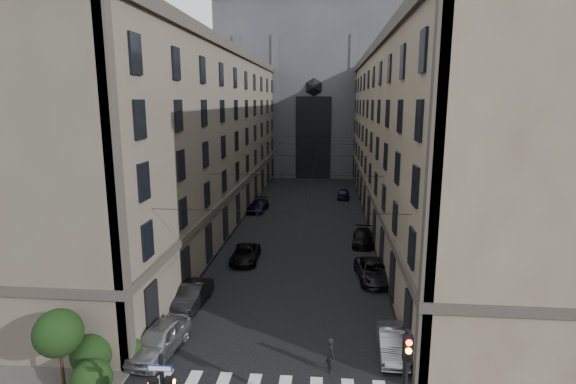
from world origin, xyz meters
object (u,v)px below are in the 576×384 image
(car_left_far, at_px, (258,206))
(car_left_near, at_px, (160,339))
(car_right_midfar, at_px, (363,237))
(traffic_light_right, at_px, (405,379))
(car_left_midfar, at_px, (245,254))
(pedestrian, at_px, (331,355))
(car_left_midnear, at_px, (192,295))
(gothic_tower, at_px, (316,76))
(car_right_near, at_px, (392,343))
(car_right_far, at_px, (343,194))
(car_right_midnear, at_px, (374,271))

(car_left_far, bearing_deg, car_left_near, -85.70)
(car_left_far, relative_size, car_right_midfar, 1.06)
(car_right_midfar, bearing_deg, traffic_light_right, -85.49)
(car_left_midfar, height_order, pedestrian, pedestrian)
(car_left_far, height_order, car_right_midfar, car_left_far)
(car_left_near, distance_m, car_left_midnear, 5.80)
(car_left_far, bearing_deg, car_left_midnear, -85.84)
(gothic_tower, height_order, traffic_light_right, gothic_tower)
(car_left_midnear, distance_m, car_right_midfar, 18.61)
(car_left_midnear, bearing_deg, car_left_near, -85.57)
(gothic_tower, xyz_separation_m, car_left_midnear, (-6.20, -61.16, -17.06))
(car_right_near, relative_size, car_right_far, 1.08)
(gothic_tower, height_order, car_left_midfar, gothic_tower)
(traffic_light_right, height_order, car_right_midnear, traffic_light_right)
(traffic_light_right, height_order, car_left_far, traffic_light_right)
(car_right_near, xyz_separation_m, pedestrian, (-3.28, -1.79, 0.21))
(car_right_far, bearing_deg, car_left_midnear, -103.59)
(car_left_midfar, bearing_deg, car_left_midnear, -104.91)
(traffic_light_right, relative_size, car_left_midfar, 1.11)
(car_left_near, xyz_separation_m, car_right_midfar, (12.20, 19.85, -0.15))
(gothic_tower, distance_m, car_right_midnear, 58.67)
(car_left_near, distance_m, car_left_midfar, 14.44)
(car_right_near, bearing_deg, car_right_far, 93.51)
(traffic_light_right, xyz_separation_m, car_right_midnear, (0.60, 17.25, -2.57))
(gothic_tower, xyz_separation_m, car_right_midnear, (6.20, -55.79, -17.08))
(car_right_near, xyz_separation_m, car_right_midfar, (-0.20, 18.84, -0.02))
(car_left_near, relative_size, car_left_midfar, 1.02)
(car_left_far, bearing_deg, pedestrian, -69.96)
(car_left_near, relative_size, pedestrian, 2.67)
(car_right_midnear, distance_m, pedestrian, 12.40)
(car_right_far, bearing_deg, gothic_tower, 104.30)
(car_right_near, distance_m, car_right_far, 38.94)
(car_right_midfar, bearing_deg, gothic_tower, 102.67)
(car_right_midfar, height_order, car_right_far, car_right_midfar)
(car_left_midnear, bearing_deg, car_right_midfar, 53.46)
(traffic_light_right, height_order, car_right_far, traffic_light_right)
(car_left_midfar, xyz_separation_m, car_right_far, (8.99, 25.62, 0.00))
(car_right_far, height_order, pedestrian, pedestrian)
(car_left_midfar, bearing_deg, car_right_midnear, -18.47)
(car_left_midfar, distance_m, car_right_midnear, 10.86)
(car_left_midnear, bearing_deg, car_right_far, 76.59)
(car_left_midnear, height_order, car_left_midfar, car_left_midnear)
(car_left_midnear, bearing_deg, gothic_tower, 88.64)
(car_right_near, height_order, car_right_midfar, car_right_near)
(traffic_light_right, relative_size, car_right_far, 1.36)
(pedestrian, bearing_deg, traffic_light_right, -173.05)
(car_right_midfar, distance_m, pedestrian, 20.87)
(car_left_near, relative_size, car_right_far, 1.24)
(car_right_near, bearing_deg, traffic_light_right, -93.40)
(gothic_tower, bearing_deg, car_left_midfar, -94.56)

